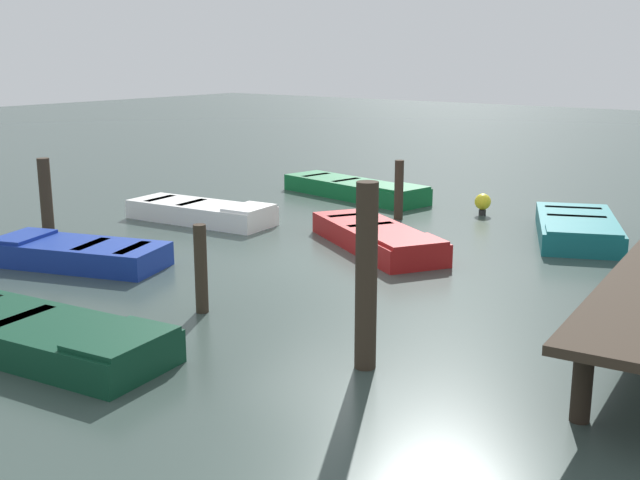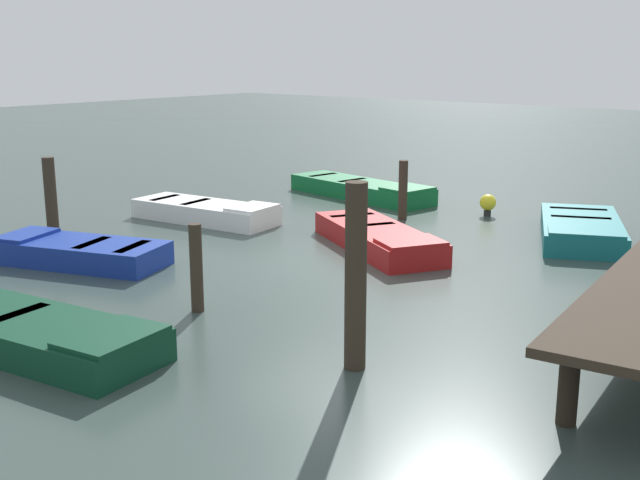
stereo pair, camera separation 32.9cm
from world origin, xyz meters
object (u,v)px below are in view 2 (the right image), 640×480
object	(u,v)px
rowboat_white	(206,211)
mooring_piling_far_right	(403,190)
rowboat_teal	(581,229)
marker_buoy	(488,203)
mooring_piling_mid_left	(356,277)
mooring_piling_near_right	(51,195)
rowboat_red	(378,237)
rowboat_blue	(80,252)
rowboat_green	(361,189)
mooring_piling_near_left	(196,268)
rowboat_dark_green	(32,333)

from	to	relation	value
rowboat_white	mooring_piling_far_right	xyz separation A→B (m)	(-2.78, 3.19, 0.43)
rowboat_teal	marker_buoy	world-z (taller)	marker_buoy
mooring_piling_mid_left	mooring_piling_near_right	xyz separation A→B (m)	(-1.80, -8.82, -0.32)
rowboat_teal	rowboat_white	xyz separation A→B (m)	(3.32, -6.92, -0.00)
rowboat_white	mooring_piling_far_right	bearing A→B (deg)	34.58
rowboat_white	marker_buoy	distance (m)	6.18
rowboat_red	rowboat_teal	size ratio (longest dim) A/B	1.01
rowboat_blue	mooring_piling_far_right	bearing A→B (deg)	-128.38
rowboat_teal	mooring_piling_mid_left	bearing A→B (deg)	-21.79
mooring_piling_mid_left	rowboat_blue	bearing A→B (deg)	-96.52
mooring_piling_mid_left	marker_buoy	world-z (taller)	mooring_piling_mid_left
rowboat_teal	mooring_piling_far_right	world-z (taller)	mooring_piling_far_right
rowboat_green	mooring_piling_mid_left	xyz separation A→B (m)	(8.85, 6.29, 0.87)
rowboat_blue	mooring_piling_far_right	distance (m)	6.94
mooring_piling_near_right	marker_buoy	size ratio (longest dim) A/B	3.17
rowboat_teal	marker_buoy	bearing A→B (deg)	-135.70
rowboat_blue	mooring_piling_mid_left	xyz separation A→B (m)	(0.73, 6.35, 0.87)
rowboat_blue	rowboat_red	world-z (taller)	same
rowboat_red	mooring_piling_mid_left	world-z (taller)	mooring_piling_mid_left
mooring_piling_far_right	rowboat_red	bearing A→B (deg)	23.40
rowboat_teal	mooring_piling_near_right	bearing A→B (deg)	-78.95
rowboat_blue	mooring_piling_near_left	bearing A→B (deg)	153.24
mooring_piling_mid_left	mooring_piling_near_right	size ratio (longest dim) A/B	1.43
mooring_piling_mid_left	rowboat_teal	bearing A→B (deg)	-177.60
mooring_piling_far_right	marker_buoy	distance (m)	2.00
rowboat_teal	rowboat_white	size ratio (longest dim) A/B	1.04
rowboat_teal	mooring_piling_near_right	world-z (taller)	mooring_piling_near_right
rowboat_dark_green	rowboat_white	bearing A→B (deg)	112.52
rowboat_white	mooring_piling_near_left	size ratio (longest dim) A/B	2.69
rowboat_green	rowboat_white	size ratio (longest dim) A/B	1.25
rowboat_red	mooring_piling_mid_left	xyz separation A→B (m)	(4.79, 2.99, 0.87)
rowboat_red	mooring_piling_far_right	distance (m)	2.73
rowboat_dark_green	marker_buoy	bearing A→B (deg)	78.70
rowboat_white	mooring_piling_mid_left	bearing A→B (deg)	-38.20
rowboat_teal	rowboat_red	bearing A→B (deg)	-65.63
rowboat_green	mooring_piling_mid_left	world-z (taller)	mooring_piling_mid_left
mooring_piling_mid_left	marker_buoy	bearing A→B (deg)	-162.29
marker_buoy	mooring_piling_mid_left	bearing A→B (deg)	17.71
rowboat_green	rowboat_blue	bearing A→B (deg)	-80.09
rowboat_red	marker_buoy	world-z (taller)	marker_buoy
rowboat_red	rowboat_green	distance (m)	5.24
marker_buoy	mooring_piling_near_right	bearing A→B (deg)	-40.78
mooring_piling_far_right	mooring_piling_mid_left	distance (m)	8.33
mooring_piling_near_left	marker_buoy	bearing A→B (deg)	179.19
rowboat_dark_green	mooring_piling_mid_left	world-z (taller)	mooring_piling_mid_left
mooring_piling_far_right	mooring_piling_mid_left	xyz separation A→B (m)	(7.26, 4.06, 0.44)
rowboat_green	rowboat_red	bearing A→B (deg)	-40.48
rowboat_dark_green	mooring_piling_mid_left	bearing A→B (deg)	22.37
rowboat_blue	rowboat_green	bearing A→B (deg)	-109.42
rowboat_red	rowboat_dark_green	bearing A→B (deg)	-62.93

